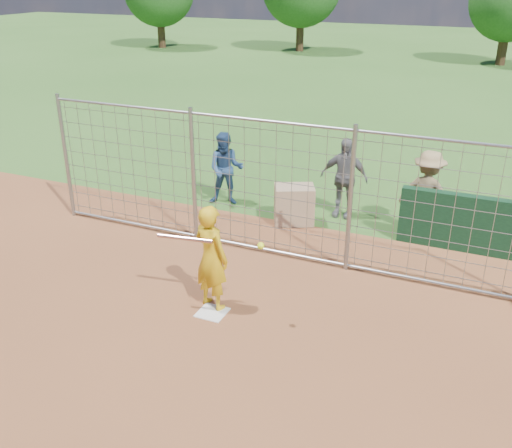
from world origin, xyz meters
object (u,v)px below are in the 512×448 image
at_px(bystander_a, 226,169).
at_px(bystander_b, 344,178).
at_px(batter, 211,258).
at_px(equipment_bin, 294,205).
at_px(bystander_c, 427,193).

xyz_separation_m(bystander_a, bystander_b, (2.57, 0.36, 0.04)).
relative_size(batter, equipment_bin, 2.13).
distance_m(bystander_b, bystander_c, 1.74).
bearing_deg(batter, bystander_c, -105.95).
relative_size(bystander_a, bystander_c, 0.96).
relative_size(batter, bystander_c, 1.00).
xyz_separation_m(bystander_c, equipment_bin, (-2.54, -0.55, -0.45)).
xyz_separation_m(batter, equipment_bin, (0.05, 3.54, -0.45)).
xyz_separation_m(batter, bystander_b, (0.87, 4.30, 0.01)).
height_order(batter, bystander_b, bystander_b).
distance_m(bystander_a, bystander_b, 2.60).
height_order(batter, equipment_bin, batter).
distance_m(batter, equipment_bin, 3.56).
distance_m(bystander_a, bystander_c, 4.30).
bearing_deg(bystander_a, equipment_bin, -31.08).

